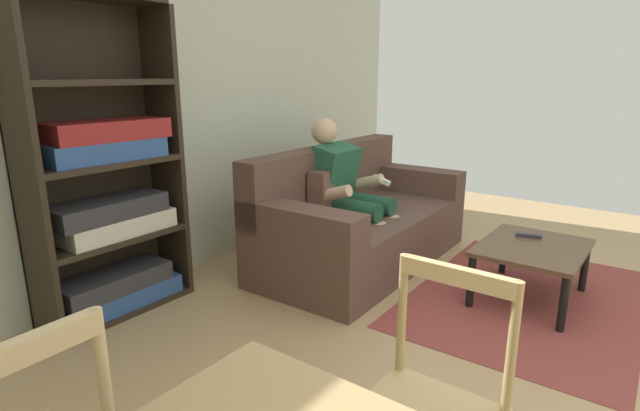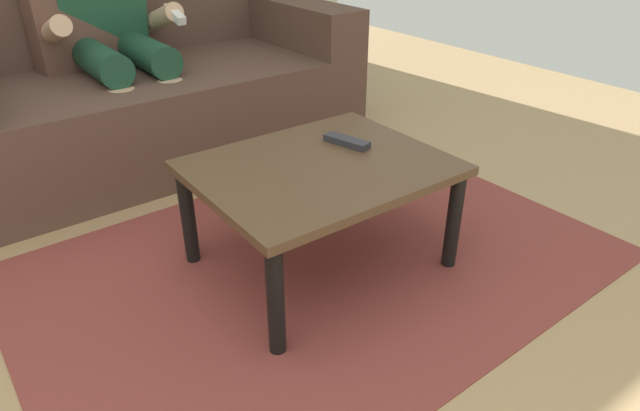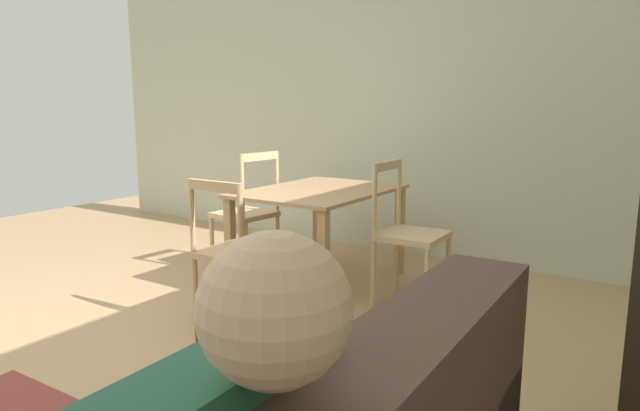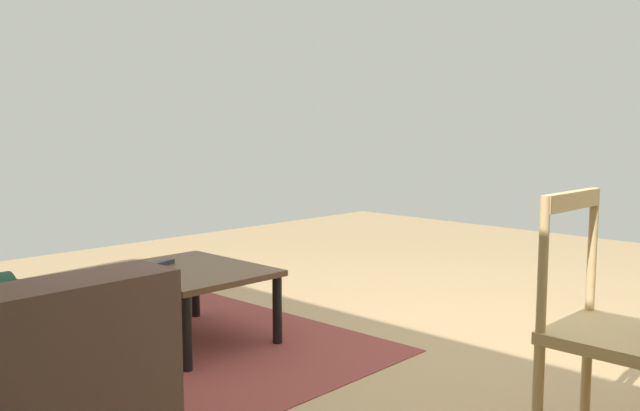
{
  "view_description": "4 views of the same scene",
  "coord_description": "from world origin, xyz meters",
  "px_view_note": "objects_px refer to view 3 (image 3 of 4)",
  "views": [
    {
      "loc": [
        -2.19,
        -0.03,
        1.51
      ],
      "look_at": [
        -0.36,
        1.31,
        0.9
      ],
      "focal_mm": 27.68,
      "sensor_mm": 36.0,
      "label": 1
    },
    {
      "loc": [
        0.23,
        -0.63,
        1.14
      ],
      "look_at": [
        1.19,
        0.68,
        0.23
      ],
      "focal_mm": 30.91,
      "sensor_mm": 36.0,
      "label": 2
    },
    {
      "loc": [
        1.55,
        2.71,
        1.33
      ],
      "look_at": [
        -1.83,
        0.49,
        0.6
      ],
      "focal_mm": 31.23,
      "sensor_mm": 36.0,
      "label": 3
    },
    {
      "loc": [
        -1.72,
        2.71,
        1.13
      ],
      "look_at": [
        -0.36,
        1.31,
        0.9
      ],
      "focal_mm": 38.36,
      "sensor_mm": 36.0,
      "label": 4
    }
  ],
  "objects_px": {
    "dining_table": "(320,204)",
    "dining_chair_near_wall": "(408,234)",
    "dining_chair_facing_couch": "(235,253)",
    "dining_chair_by_doorway": "(247,213)"
  },
  "relations": [
    {
      "from": "dining_table",
      "to": "dining_chair_near_wall",
      "type": "relative_size",
      "value": 1.26
    },
    {
      "from": "dining_table",
      "to": "dining_chair_facing_couch",
      "type": "xyz_separation_m",
      "value": [
        0.93,
        -0.0,
        -0.16
      ]
    },
    {
      "from": "dining_chair_facing_couch",
      "to": "dining_chair_by_doorway",
      "type": "distance_m",
      "value": 1.17
    },
    {
      "from": "dining_chair_near_wall",
      "to": "dining_chair_facing_couch",
      "type": "relative_size",
      "value": 1.06
    },
    {
      "from": "dining_chair_near_wall",
      "to": "dining_chair_facing_couch",
      "type": "bearing_deg",
      "value": -37.28
    },
    {
      "from": "dining_chair_facing_couch",
      "to": "dining_chair_near_wall",
      "type": "bearing_deg",
      "value": 142.72
    },
    {
      "from": "dining_chair_near_wall",
      "to": "dining_chair_by_doorway",
      "type": "xyz_separation_m",
      "value": [
        0.0,
        -1.42,
        -0.01
      ]
    },
    {
      "from": "dining_chair_near_wall",
      "to": "dining_chair_facing_couch",
      "type": "distance_m",
      "value": 1.17
    },
    {
      "from": "dining_chair_near_wall",
      "to": "dining_chair_facing_couch",
      "type": "height_order",
      "value": "dining_chair_near_wall"
    },
    {
      "from": "dining_table",
      "to": "dining_chair_by_doorway",
      "type": "distance_m",
      "value": 0.73
    }
  ]
}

